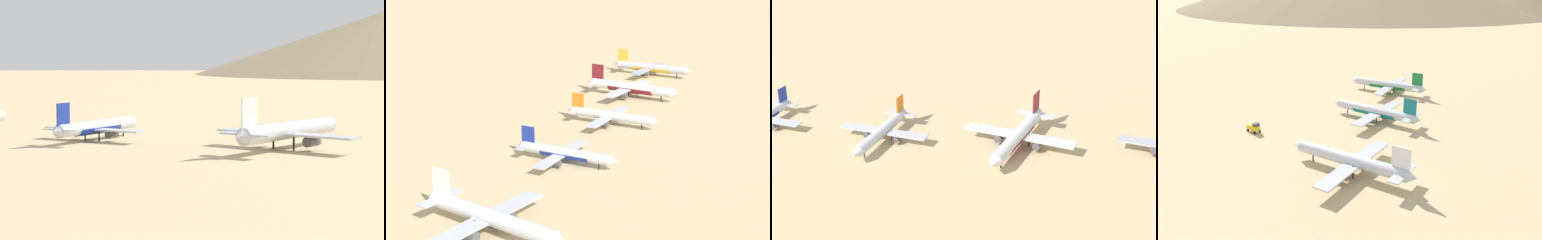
# 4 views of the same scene
# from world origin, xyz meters

# --- Properties ---
(ground_plane) EXTENTS (1800.00, 1800.00, 0.00)m
(ground_plane) POSITION_xyz_m (0.00, 0.00, 0.00)
(ground_plane) COLOR tan
(parked_jet_2) EXTENTS (42.75, 34.89, 12.34)m
(parked_jet_2) POSITION_xyz_m (6.77, -45.93, 4.15)
(parked_jet_2) COLOR silver
(parked_jet_2) RESTS_ON ground
(parked_jet_3) EXTENTS (34.42, 27.88, 9.95)m
(parked_jet_3) POSITION_xyz_m (-0.84, 2.10, 3.31)
(parked_jet_3) COLOR silver
(parked_jet_3) RESTS_ON ground
(desert_hill_0) EXTENTS (383.74, 383.74, 63.45)m
(desert_hill_0) POSITION_xyz_m (641.99, 130.90, 31.72)
(desert_hill_0) COLOR #8C775B
(desert_hill_0) RESTS_ON ground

